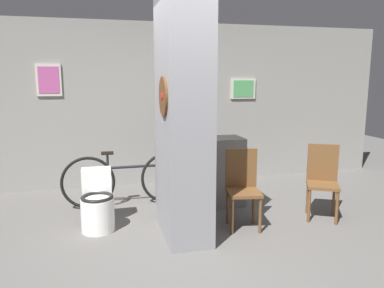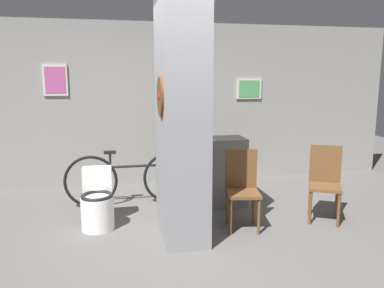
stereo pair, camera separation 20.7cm
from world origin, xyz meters
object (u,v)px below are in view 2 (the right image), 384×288
at_px(toilet, 98,203).
at_px(bicycle, 131,178).
at_px(chair_near_pillar, 242,186).
at_px(bottle_tall, 186,130).
at_px(chair_by_doorway, 325,180).

height_order(toilet, bicycle, bicycle).
xyz_separation_m(chair_near_pillar, bottle_tall, (-0.51, 0.86, 0.55)).
relative_size(chair_near_pillar, bicycle, 0.52).
height_order(chair_by_doorway, bottle_tall, bottle_tall).
bearing_deg(bicycle, toilet, -119.61).
xyz_separation_m(chair_by_doorway, bicycle, (-2.32, 1.03, -0.13)).
bearing_deg(chair_near_pillar, bicycle, 149.25).
distance_m(toilet, bottle_tall, 1.47).
xyz_separation_m(toilet, bottle_tall, (1.15, 0.53, 0.76)).
xyz_separation_m(chair_by_doorway, bottle_tall, (-1.58, 0.82, 0.55)).
xyz_separation_m(toilet, bicycle, (0.41, 0.73, 0.08)).
relative_size(chair_by_doorway, bicycle, 0.52).
distance_m(chair_near_pillar, bicycle, 1.63).
relative_size(toilet, chair_near_pillar, 0.74).
height_order(chair_near_pillar, bottle_tall, bottle_tall).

